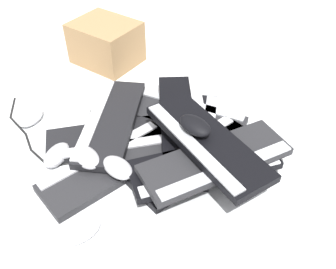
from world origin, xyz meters
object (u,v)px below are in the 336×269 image
(mouse_0, at_px, (195,125))
(mouse_4, at_px, (31,117))
(keyboard_1, at_px, (111,166))
(keyboard_0, at_px, (115,138))
(mouse_6, at_px, (189,113))
(mouse_5, at_px, (80,231))
(mouse_1, at_px, (118,168))
(keyboard_3, at_px, (192,136))
(mouse_2, at_px, (86,157))
(keyboard_8, at_px, (184,115))
(keyboard_7, at_px, (206,141))
(keyboard_9, at_px, (111,121))
(keyboard_5, at_px, (204,165))
(keyboard_6, at_px, (216,160))
(keyboard_2, at_px, (196,158))
(keyboard_4, at_px, (182,115))
(cardboard_box, at_px, (106,43))
(mouse_3, at_px, (57,155))

(mouse_0, distance_m, mouse_4, 0.60)
(keyboard_1, distance_m, mouse_4, 0.38)
(keyboard_0, distance_m, mouse_6, 0.26)
(mouse_5, bearing_deg, mouse_1, -148.47)
(mouse_5, bearing_deg, mouse_4, -97.60)
(keyboard_3, relative_size, mouse_2, 4.20)
(keyboard_1, xyz_separation_m, keyboard_8, (-0.13, -0.28, 0.03))
(keyboard_7, bearing_deg, keyboard_9, -7.64)
(keyboard_5, xyz_separation_m, keyboard_6, (-0.03, -0.00, 0.03))
(keyboard_2, height_order, mouse_6, mouse_6)
(keyboard_0, xyz_separation_m, mouse_2, (0.02, 0.14, 0.04))
(keyboard_4, relative_size, cardboard_box, 1.74)
(keyboard_1, xyz_separation_m, mouse_3, (0.18, 0.03, 0.01))
(mouse_1, relative_size, mouse_4, 1.00)
(keyboard_3, height_order, keyboard_5, keyboard_5)
(keyboard_2, bearing_deg, keyboard_7, 162.95)
(keyboard_3, relative_size, cardboard_box, 1.80)
(keyboard_7, bearing_deg, keyboard_3, -54.41)
(keyboard_9, xyz_separation_m, cardboard_box, (0.23, -0.40, 0.04))
(mouse_4, xyz_separation_m, mouse_5, (-0.40, 0.34, 0.00))
(mouse_0, bearing_deg, keyboard_1, 57.11)
(mouse_4, bearing_deg, keyboard_2, -90.16)
(keyboard_7, height_order, keyboard_9, keyboard_7)
(keyboard_5, xyz_separation_m, keyboard_9, (0.35, -0.08, 0.00))
(keyboard_0, relative_size, mouse_2, 4.08)
(keyboard_0, height_order, keyboard_8, keyboard_8)
(keyboard_7, bearing_deg, cardboard_box, -38.28)
(keyboard_3, xyz_separation_m, mouse_3, (0.36, 0.24, 0.01))
(keyboard_3, xyz_separation_m, keyboard_8, (0.05, -0.06, 0.03))
(keyboard_2, distance_m, keyboard_9, 0.31)
(mouse_4, bearing_deg, keyboard_5, -94.48)
(keyboard_7, height_order, mouse_4, keyboard_7)
(keyboard_0, bearing_deg, mouse_2, 82.35)
(keyboard_1, height_order, keyboard_6, keyboard_6)
(keyboard_8, relative_size, mouse_0, 4.21)
(keyboard_0, bearing_deg, mouse_5, 103.07)
(keyboard_5, bearing_deg, keyboard_4, -57.19)
(keyboard_2, bearing_deg, keyboard_5, 130.38)
(keyboard_5, distance_m, keyboard_6, 0.04)
(keyboard_4, bearing_deg, mouse_5, 81.54)
(keyboard_6, distance_m, mouse_5, 0.42)
(keyboard_4, height_order, mouse_6, mouse_6)
(keyboard_4, height_order, keyboard_6, keyboard_6)
(keyboard_3, distance_m, mouse_0, 0.16)
(keyboard_0, xyz_separation_m, mouse_4, (0.32, 0.01, 0.01))
(keyboard_8, distance_m, mouse_3, 0.43)
(keyboard_1, distance_m, keyboard_3, 0.28)
(cardboard_box, bearing_deg, mouse_5, 113.41)
(keyboard_1, xyz_separation_m, cardboard_box, (0.31, -0.56, 0.07))
(keyboard_4, distance_m, keyboard_8, 0.05)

